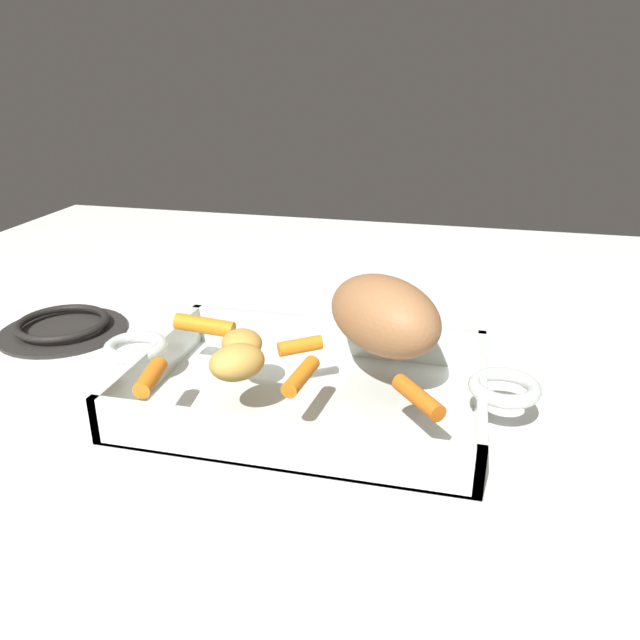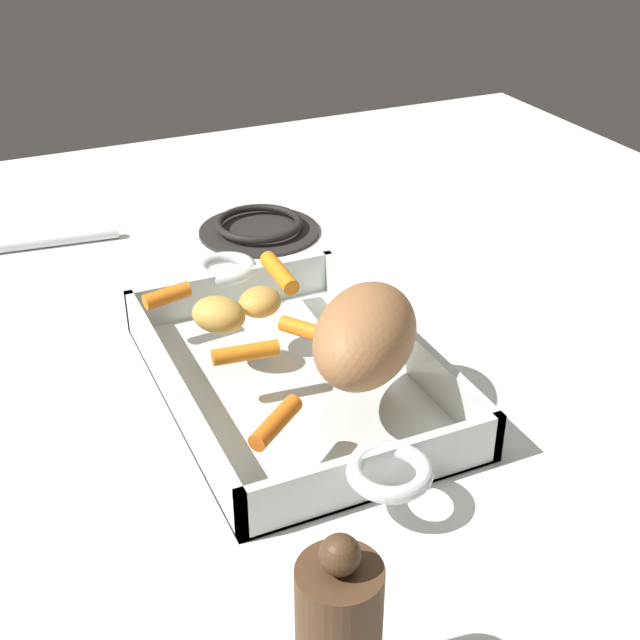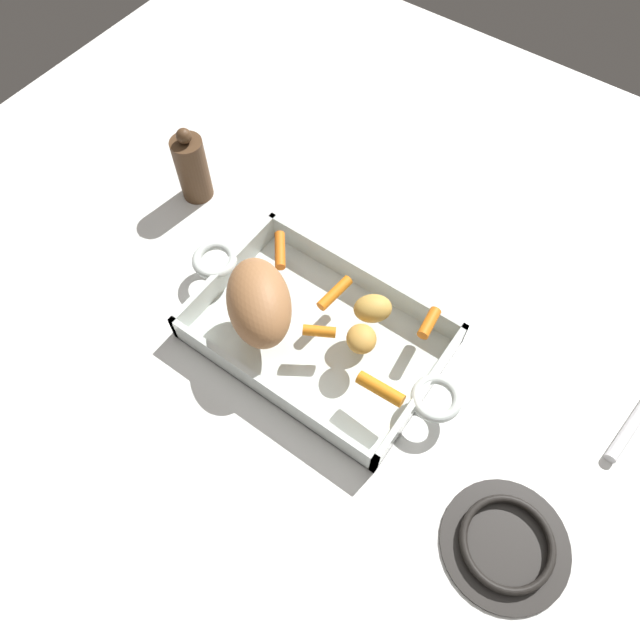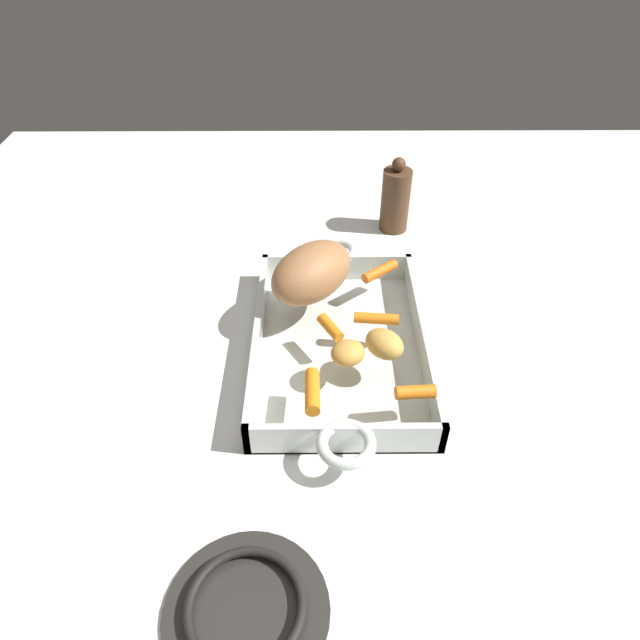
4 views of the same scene
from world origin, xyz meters
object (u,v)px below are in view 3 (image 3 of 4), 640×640
object	(u,v)px
baby_carrot_short	(335,293)
stove_burner_rear	(506,544)
roasting_dish	(318,333)
potato_golden_large	(373,308)
pork_roast	(259,302)
baby_carrot_northeast	(319,331)
pepper_mill	(192,168)
baby_carrot_center_left	(429,323)
potato_whole	(361,339)
baby_carrot_long	(280,250)
baby_carrot_northwest	(380,389)

from	to	relation	value
baby_carrot_short	stove_burner_rear	size ratio (longest dim) A/B	0.38
roasting_dish	baby_carrot_short	bearing A→B (deg)	-83.18
potato_golden_large	stove_burner_rear	distance (m)	0.36
pork_roast	potato_golden_large	distance (m)	0.16
baby_carrot_northeast	potato_golden_large	bearing A→B (deg)	-122.02
roasting_dish	pork_roast	world-z (taller)	pork_roast
roasting_dish	pepper_mill	size ratio (longest dim) A/B	3.23
baby_carrot_short	roasting_dish	bearing A→B (deg)	96.82
baby_carrot_center_left	potato_whole	size ratio (longest dim) A/B	1.07
baby_carrot_long	baby_carrot_northeast	bearing A→B (deg)	148.60
potato_golden_large	pork_roast	bearing A→B (deg)	36.88
baby_carrot_long	pepper_mill	xyz separation A→B (m)	(0.22, -0.05, 0.00)
baby_carrot_northwest	stove_burner_rear	world-z (taller)	baby_carrot_northwest
pork_roast	stove_burner_rear	distance (m)	0.45
baby_carrot_northwest	baby_carrot_northeast	bearing A→B (deg)	-11.71
stove_burner_rear	roasting_dish	bearing A→B (deg)	-15.79
potato_whole	stove_burner_rear	bearing A→B (deg)	159.57
baby_carrot_northeast	baby_carrot_short	distance (m)	0.07
baby_carrot_northwest	pepper_mill	bearing A→B (deg)	-17.95
baby_carrot_short	baby_carrot_long	world-z (taller)	same
baby_carrot_short	baby_carrot_long	distance (m)	0.11
pork_roast	potato_whole	world-z (taller)	pork_roast
baby_carrot_center_left	stove_burner_rear	world-z (taller)	baby_carrot_center_left
baby_carrot_short	pepper_mill	size ratio (longest dim) A/B	0.44
baby_carrot_northwest	baby_carrot_short	size ratio (longest dim) A/B	1.08
roasting_dish	baby_carrot_center_left	xyz separation A→B (m)	(-0.13, -0.09, 0.04)
pepper_mill	baby_carrot_northeast	bearing A→B (deg)	160.05
potato_whole	potato_golden_large	size ratio (longest dim) A/B	0.83
roasting_dish	potato_golden_large	world-z (taller)	potato_golden_large
pork_roast	potato_golden_large	size ratio (longest dim) A/B	2.58
baby_carrot_northwest	pepper_mill	distance (m)	0.50
potato_whole	pork_roast	bearing A→B (deg)	18.60
pepper_mill	baby_carrot_short	bearing A→B (deg)	169.36
pork_roast	stove_burner_rear	world-z (taller)	pork_roast
potato_golden_large	baby_carrot_short	bearing A→B (deg)	4.49
baby_carrot_northwest	pepper_mill	world-z (taller)	pepper_mill
baby_carrot_northeast	potato_whole	world-z (taller)	potato_whole
baby_carrot_northwest	baby_carrot_long	size ratio (longest dim) A/B	1.07
pepper_mill	roasting_dish	bearing A→B (deg)	161.57
baby_carrot_long	potato_golden_large	world-z (taller)	potato_golden_large
baby_carrot_northeast	baby_carrot_center_left	bearing A→B (deg)	-139.63
roasting_dish	baby_carrot_long	bearing A→B (deg)	-28.85
baby_carrot_short	potato_whole	xyz separation A→B (m)	(-0.08, 0.04, 0.01)
potato_golden_large	baby_carrot_northeast	bearing A→B (deg)	57.98
baby_carrot_northeast	baby_carrot_long	bearing A→B (deg)	-31.40
baby_carrot_center_left	potato_whole	distance (m)	0.10
baby_carrot_northeast	stove_burner_rear	bearing A→B (deg)	165.90
baby_carrot_northwest	stove_burner_rear	size ratio (longest dim) A/B	0.41
stove_burner_rear	baby_carrot_center_left	bearing A→B (deg)	-39.32
potato_golden_large	baby_carrot_long	bearing A→B (deg)	-3.23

